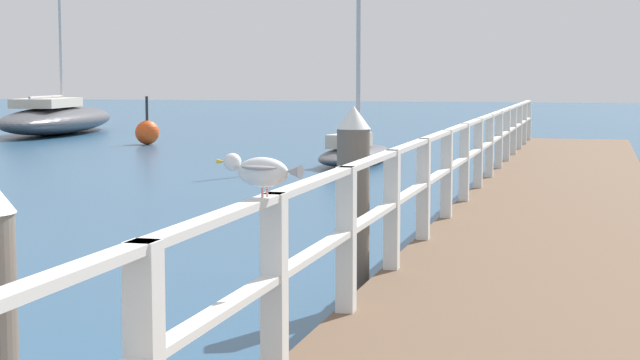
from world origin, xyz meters
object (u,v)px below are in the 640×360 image
Objects in this scene: channel_buoy at (147,132)px; seagull_foreground at (261,170)px; boat_0 at (57,118)px; boat_5 at (355,151)px; dock_piling_far at (353,207)px.

seagull_foreground is at bearing -64.44° from channel_buoy.
seagull_foreground is 0.04× the size of boat_0.
seagull_foreground is 31.81m from boat_0.
seagull_foreground reaches higher than channel_buoy.
boat_0 is 15.77m from boat_5.
boat_0 is 8.58× the size of channel_buoy.
boat_5 is (12.65, -9.41, -0.23)m from boat_0.
boat_5 is at bearing -34.70° from channel_buoy.
dock_piling_far is at bearing -65.30° from boat_0.
dock_piling_far is 0.35× the size of boat_5.
seagull_foreground is (0.37, -3.64, 0.65)m from dock_piling_far.
channel_buoy is (-7.37, 5.10, 0.05)m from boat_5.
dock_piling_far is 14.64m from boat_5.
boat_5 is at bearing 102.88° from dock_piling_far.
dock_piling_far is 28.52m from boat_0.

